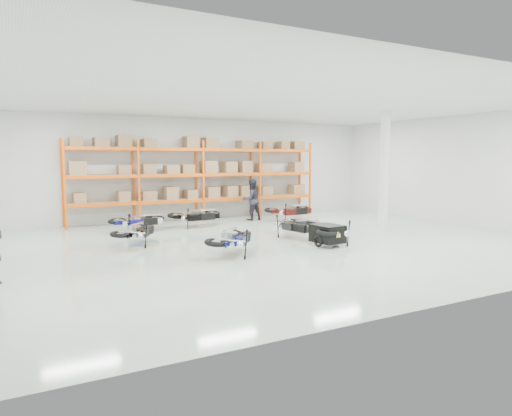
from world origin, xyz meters
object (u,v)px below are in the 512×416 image
moto_back_c (196,213)px  moto_black_far_left (136,228)px  moto_silver_left (328,226)px  person_back (252,200)px  moto_blue_centre (233,235)px  trailer (327,234)px  moto_back_b (139,218)px  moto_back_a (137,218)px  moto_back_d (290,208)px  moto_touring_right (299,222)px

moto_back_c → moto_black_far_left: bearing=133.4°
moto_silver_left → person_back: size_ratio=1.03×
moto_blue_centre → moto_back_c: moto_blue_centre is taller
trailer → moto_blue_centre: bearing=170.6°
moto_blue_centre → moto_back_b: moto_blue_centre is taller
moto_blue_centre → moto_back_b: size_ratio=1.10×
moto_back_a → moto_back_d: bearing=-100.1°
moto_blue_centre → trailer: bearing=-142.4°
moto_blue_centre → moto_back_c: (1.00, 5.58, -0.00)m
moto_blue_centre → moto_back_d: moto_back_d is taller
person_back → trailer: bearing=80.9°
moto_silver_left → moto_touring_right: (-0.30, 1.24, -0.01)m
moto_touring_right → person_back: size_ratio=1.01×
moto_back_b → trailer: bearing=-140.8°
moto_back_b → moto_back_c: 2.32m
trailer → person_back: bearing=77.8°
moto_back_a → trailer: bearing=-150.9°
moto_blue_centre → moto_back_d: 7.51m
moto_black_far_left → moto_blue_centre: bearing=161.1°
moto_touring_right → moto_back_a: bearing=132.0°
trailer → moto_back_a: bearing=123.7°
moto_back_c → person_back: bearing=-74.4°
moto_touring_right → moto_back_d: size_ratio=0.97×
moto_touring_right → trailer: 1.61m
moto_silver_left → moto_back_a: bearing=-22.9°
moto_touring_right → person_back: bearing=74.3°
moto_black_far_left → person_back: size_ratio=0.97×
person_back → moto_back_c: bearing=12.5°
trailer → moto_back_b: (-4.44, 5.61, 0.14)m
moto_black_far_left → trailer: moto_black_far_left is taller
moto_back_b → moto_back_d: size_ratio=0.90×
person_back → moto_touring_right: bearing=78.7°
moto_blue_centre → moto_silver_left: bearing=-136.1°
moto_blue_centre → trailer: size_ratio=1.18×
person_back → moto_back_a: bearing=8.5°
moto_back_b → person_back: size_ratio=0.94×
person_back → moto_blue_centre: bearing=56.0°
moto_blue_centre → moto_touring_right: size_ratio=1.02×
moto_blue_centre → moto_touring_right: (3.13, 1.39, -0.01)m
moto_blue_centre → moto_black_far_left: (-2.03, 2.78, -0.03)m
trailer → moto_back_a: moto_back_a is taller
moto_silver_left → trailer: (-0.30, -0.36, -0.19)m
moto_black_far_left → moto_back_c: bearing=-102.3°
moto_back_c → moto_back_a: bearing=96.5°
moto_black_far_left → moto_touring_right: 5.34m
moto_back_a → person_back: (5.30, 1.02, 0.39)m
moto_black_far_left → person_back: 6.93m
moto_back_c → person_back: (2.90, 0.77, 0.34)m
moto_blue_centre → moto_back_c: bearing=-58.7°
moto_blue_centre → moto_silver_left: size_ratio=1.00×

